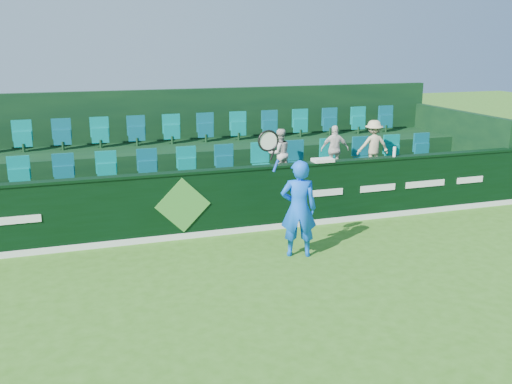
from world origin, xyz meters
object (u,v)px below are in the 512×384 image
object	(u,v)px
tennis_player	(298,208)
drinks_bottle	(394,152)
spectator_left	(279,153)
towel	(323,160)
spectator_middle	(335,149)
spectator_right	(373,145)

from	to	relation	value
tennis_player	drinks_bottle	bearing A→B (deg)	29.02
spectator_left	towel	world-z (taller)	spectator_left
tennis_player	spectator_middle	distance (m)	3.44
towel	spectator_middle	bearing A→B (deg)	53.81
spectator_left	spectator_middle	world-z (taller)	spectator_middle
towel	tennis_player	bearing A→B (deg)	-126.71
spectator_middle	spectator_right	bearing A→B (deg)	-167.30
tennis_player	towel	bearing A→B (deg)	53.29
drinks_bottle	spectator_right	bearing A→B (deg)	84.30
tennis_player	spectator_left	distance (m)	2.85
tennis_player	spectator_left	xyz separation A→B (m)	(0.66, 2.74, 0.45)
spectator_middle	tennis_player	bearing A→B (deg)	66.20
tennis_player	spectator_middle	bearing A→B (deg)	53.50
spectator_right	drinks_bottle	xyz separation A→B (m)	(-0.11, -1.12, 0.06)
tennis_player	spectator_right	world-z (taller)	tennis_player
spectator_left	towel	xyz separation A→B (m)	(0.55, -1.12, 0.03)
tennis_player	towel	xyz separation A→B (m)	(1.21, 1.62, 0.48)
towel	drinks_bottle	world-z (taller)	drinks_bottle
drinks_bottle	spectator_middle	bearing A→B (deg)	128.54
spectator_middle	drinks_bottle	size ratio (longest dim) A/B	5.13
tennis_player	towel	world-z (taller)	tennis_player
spectator_middle	towel	xyz separation A→B (m)	(-0.82, -1.12, 0.02)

